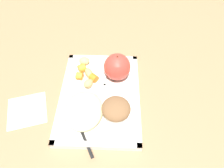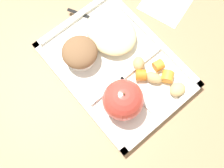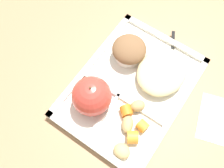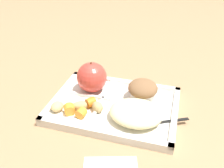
{
  "view_description": "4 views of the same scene",
  "coord_description": "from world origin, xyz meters",
  "px_view_note": "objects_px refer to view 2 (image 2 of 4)",
  "views": [
    {
      "loc": [
        0.34,
        0.05,
        0.5
      ],
      "look_at": [
        -0.02,
        0.04,
        0.04
      ],
      "focal_mm": 32.22,
      "sensor_mm": 36.0,
      "label": 1
    },
    {
      "loc": [
        -0.16,
        0.15,
        0.55
      ],
      "look_at": [
        -0.04,
        0.04,
        0.06
      ],
      "focal_mm": 41.58,
      "sensor_mm": 36.0,
      "label": 2
    },
    {
      "loc": [
        -0.21,
        -0.09,
        0.55
      ],
      "look_at": [
        -0.03,
        0.03,
        0.03
      ],
      "focal_mm": 41.45,
      "sensor_mm": 36.0,
      "label": 3
    },
    {
      "loc": [
        0.13,
        -0.48,
        0.4
      ],
      "look_at": [
        -0.02,
        0.04,
        0.05
      ],
      "focal_mm": 39.28,
      "sensor_mm": 36.0,
      "label": 4
    }
  ],
  "objects_px": {
    "green_apple": "(123,100)",
    "plastic_fork": "(98,21)",
    "lunch_tray": "(116,66)",
    "bran_muffin": "(80,53)"
  },
  "relations": [
    {
      "from": "bran_muffin",
      "to": "green_apple",
      "type": "bearing_deg",
      "value": 180.0
    },
    {
      "from": "lunch_tray",
      "to": "green_apple",
      "type": "relative_size",
      "value": 3.64
    },
    {
      "from": "lunch_tray",
      "to": "plastic_fork",
      "type": "distance_m",
      "value": 0.12
    },
    {
      "from": "lunch_tray",
      "to": "bran_muffin",
      "type": "relative_size",
      "value": 4.09
    },
    {
      "from": "green_apple",
      "to": "plastic_fork",
      "type": "distance_m",
      "value": 0.22
    },
    {
      "from": "green_apple",
      "to": "plastic_fork",
      "type": "height_order",
      "value": "green_apple"
    },
    {
      "from": "bran_muffin",
      "to": "plastic_fork",
      "type": "relative_size",
      "value": 0.6
    },
    {
      "from": "green_apple",
      "to": "plastic_fork",
      "type": "bearing_deg",
      "value": -25.17
    },
    {
      "from": "plastic_fork",
      "to": "green_apple",
      "type": "bearing_deg",
      "value": 154.83
    },
    {
      "from": "lunch_tray",
      "to": "plastic_fork",
      "type": "xyz_separation_m",
      "value": [
        0.11,
        -0.04,
        0.01
      ]
    }
  ]
}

